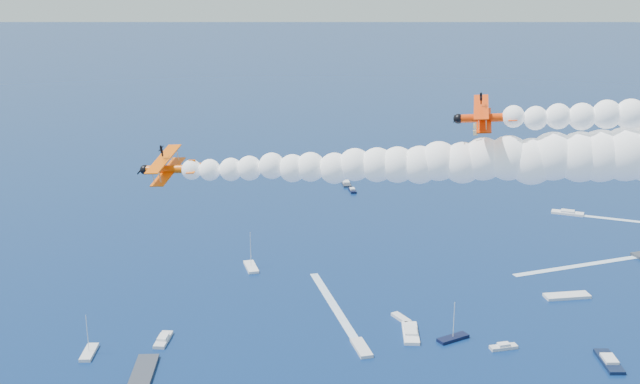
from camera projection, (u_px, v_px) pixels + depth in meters
The scene contains 5 objects.
biplane_lead at pixel (486, 118), 91.95m from camera, with size 7.21×8.09×4.87m, color #E93604, non-canonical shape.
biplane_trail at pixel (170, 169), 101.66m from camera, with size 7.82×8.77×5.28m, color #F15905, non-canonical shape.
smoke_trail_trail at pixel (440, 162), 94.43m from camera, with size 62.68×34.89×12.19m, color white, non-canonical shape.
spectator_boats at pixel (542, 316), 178.57m from camera, with size 220.04×174.33×0.70m.
boat_wakes at pixel (533, 261), 212.35m from camera, with size 74.46×125.45×0.04m.
Camera 1 is at (54.34, -47.15, 77.82)m, focal length 44.62 mm.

